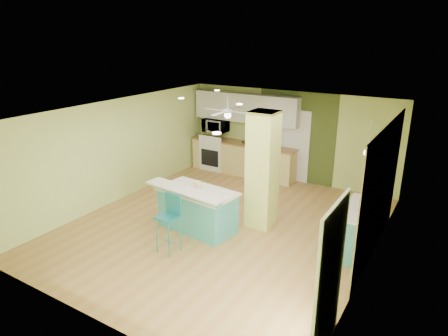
% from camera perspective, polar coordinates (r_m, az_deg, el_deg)
% --- Properties ---
extents(floor, '(6.00, 7.00, 0.01)m').
position_cam_1_polar(floor, '(8.73, -0.08, -8.33)').
color(floor, '#A8763A').
rests_on(floor, ground).
extents(ceiling, '(6.00, 7.00, 0.01)m').
position_cam_1_polar(ceiling, '(7.91, -0.09, 8.07)').
color(ceiling, white).
rests_on(ceiling, wall_back).
extents(wall_back, '(6.00, 0.01, 2.50)m').
position_cam_1_polar(wall_back, '(11.25, 9.34, 4.51)').
color(wall_back, '#BED170').
rests_on(wall_back, floor).
extents(wall_front, '(6.00, 0.01, 2.50)m').
position_cam_1_polar(wall_front, '(5.81, -18.84, -10.31)').
color(wall_front, '#BED170').
rests_on(wall_front, floor).
extents(wall_left, '(0.01, 7.00, 2.50)m').
position_cam_1_polar(wall_left, '(10.07, -14.83, 2.44)').
color(wall_left, '#BED170').
rests_on(wall_left, floor).
extents(wall_right, '(0.01, 7.00, 2.50)m').
position_cam_1_polar(wall_right, '(7.24, 20.69, -4.62)').
color(wall_right, '#BED170').
rests_on(wall_right, floor).
extents(wood_panel, '(0.02, 3.40, 2.50)m').
position_cam_1_polar(wood_panel, '(7.79, 21.47, -3.06)').
color(wood_panel, '#8D7650').
rests_on(wood_panel, floor).
extents(olive_accent, '(2.20, 0.02, 2.50)m').
position_cam_1_polar(olive_accent, '(11.16, 10.25, 4.35)').
color(olive_accent, '#404F1F').
rests_on(olive_accent, floor).
extents(interior_door, '(0.82, 0.05, 2.00)m').
position_cam_1_polar(interior_door, '(11.20, 10.12, 3.08)').
color(interior_door, silver).
rests_on(interior_door, floor).
extents(french_door, '(0.04, 1.08, 2.10)m').
position_cam_1_polar(french_door, '(5.33, 14.83, -15.19)').
color(french_door, white).
rests_on(french_door, floor).
extents(column, '(0.55, 0.55, 2.50)m').
position_cam_1_polar(column, '(8.36, 5.51, -0.34)').
color(column, '#C5CD5F').
rests_on(column, floor).
extents(kitchen_run, '(3.25, 0.63, 0.94)m').
position_cam_1_polar(kitchen_run, '(11.73, 2.70, 1.38)').
color(kitchen_run, '#D3BD6E').
rests_on(kitchen_run, floor).
extents(stove, '(0.76, 0.66, 1.08)m').
position_cam_1_polar(stove, '(12.19, -1.24, 2.02)').
color(stove, white).
rests_on(stove, floor).
extents(upper_cabinets, '(3.20, 0.34, 0.80)m').
position_cam_1_polar(upper_cabinets, '(11.48, 3.10, 8.59)').
color(upper_cabinets, silver).
rests_on(upper_cabinets, wall_back).
extents(microwave, '(0.70, 0.48, 0.39)m').
position_cam_1_polar(microwave, '(11.97, -1.24, 6.11)').
color(microwave, silver).
rests_on(microwave, wall_back).
extents(ceiling_fan, '(1.41, 1.41, 0.61)m').
position_cam_1_polar(ceiling_fan, '(10.23, 0.54, 8.09)').
color(ceiling_fan, white).
rests_on(ceiling_fan, ceiling).
extents(pendant_lamp, '(0.14, 0.14, 0.69)m').
position_cam_1_polar(pendant_lamp, '(7.79, 19.81, 2.08)').
color(pendant_lamp, white).
rests_on(pendant_lamp, ceiling).
extents(wall_decor, '(0.03, 0.90, 0.70)m').
position_cam_1_polar(wall_decor, '(7.88, 21.84, -0.53)').
color(wall_decor, brown).
rests_on(wall_decor, wood_panel).
extents(peninsula, '(1.93, 1.19, 1.02)m').
position_cam_1_polar(peninsula, '(8.44, -3.89, -5.82)').
color(peninsula, teal).
rests_on(peninsula, floor).
extents(bar_stool, '(0.40, 0.40, 1.13)m').
position_cam_1_polar(bar_stool, '(7.57, -7.69, -6.55)').
color(bar_stool, teal).
rests_on(bar_stool, floor).
extents(side_counter, '(0.59, 1.39, 0.89)m').
position_cam_1_polar(side_counter, '(8.03, 18.57, -8.33)').
color(side_counter, teal).
rests_on(side_counter, floor).
extents(fruit_bowl, '(0.29, 0.29, 0.07)m').
position_cam_1_polar(fruit_bowl, '(11.52, 3.29, 3.65)').
color(fruit_bowl, '#351E16').
rests_on(fruit_bowl, kitchen_run).
extents(canister, '(0.14, 0.14, 0.15)m').
position_cam_1_polar(canister, '(8.36, -3.79, -2.43)').
color(canister, yellow).
rests_on(canister, peninsula).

